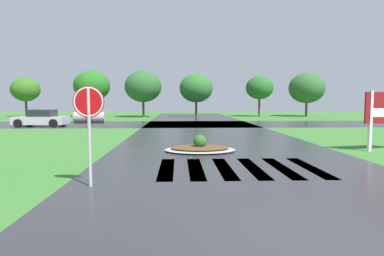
# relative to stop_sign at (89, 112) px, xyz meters

# --- Properties ---
(ground_plane) EXTENTS (120.00, 120.00, 0.10)m
(ground_plane) POSITION_rel_stop_sign_xyz_m (4.04, -3.61, -1.88)
(ground_plane) COLOR #38722D
(asphalt_roadway) EXTENTS (9.48, 80.00, 0.01)m
(asphalt_roadway) POSITION_rel_stop_sign_xyz_m (4.04, 6.39, -1.82)
(asphalt_roadway) COLOR #2B2B30
(asphalt_roadway) RESTS_ON ground
(asphalt_cross_road) EXTENTS (90.00, 8.54, 0.01)m
(asphalt_cross_road) POSITION_rel_stop_sign_xyz_m (4.04, 21.50, -1.82)
(asphalt_cross_road) COLOR #2B2B30
(asphalt_cross_road) RESTS_ON ground
(crosswalk_stripes) EXTENTS (4.95, 3.38, 0.01)m
(crosswalk_stripes) POSITION_rel_stop_sign_xyz_m (4.04, 2.07, -1.82)
(crosswalk_stripes) COLOR white
(crosswalk_stripes) RESTS_ON ground
(stop_sign) EXTENTS (0.76, 0.08, 2.46)m
(stop_sign) POSITION_rel_stop_sign_xyz_m (0.00, 0.00, 0.00)
(stop_sign) COLOR #B2B5BA
(stop_sign) RESTS_ON ground
(median_island) EXTENTS (2.97, 2.30, 0.68)m
(median_island) POSITION_rel_stop_sign_xyz_m (3.06, 5.67, -1.70)
(median_island) COLOR #9E9B93
(median_island) RESTS_ON ground
(car_white_sedan) EXTENTS (4.16, 2.27, 1.36)m
(car_white_sedan) POSITION_rel_stop_sign_xyz_m (-9.01, 19.44, -1.20)
(car_white_sedan) COLOR #B7B7BF
(car_white_sedan) RESTS_ON ground
(drainage_pipe_stack) EXTENTS (2.90, 1.03, 0.99)m
(drainage_pipe_stack) POSITION_rel_stop_sign_xyz_m (-6.36, 24.13, -1.33)
(drainage_pipe_stack) COLOR #9E9B93
(drainage_pipe_stack) RESTS_ON ground
(background_treeline) EXTENTS (40.22, 5.81, 5.90)m
(background_treeline) POSITION_rel_stop_sign_xyz_m (2.04, 34.73, 1.93)
(background_treeline) COLOR #4C3823
(background_treeline) RESTS_ON ground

